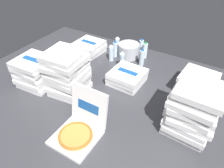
{
  "coord_description": "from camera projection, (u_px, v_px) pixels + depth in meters",
  "views": [
    {
      "loc": [
        0.82,
        -1.25,
        1.37
      ],
      "look_at": [
        0.01,
        0.1,
        0.14
      ],
      "focal_mm": 32.6,
      "sensor_mm": 36.0,
      "label": 1
    }
  ],
  "objects": [
    {
      "name": "water_bottle_0",
      "position": [
        117.0,
        45.0,
        2.73
      ],
      "size": [
        0.06,
        0.06,
        0.21
      ],
      "color": "silver",
      "rests_on": "ground_plane"
    },
    {
      "name": "water_bottle_4",
      "position": [
        115.0,
        49.0,
        2.64
      ],
      "size": [
        0.06,
        0.06,
        0.21
      ],
      "color": "silver",
      "rests_on": "ground_plane"
    },
    {
      "name": "water_bottle_5",
      "position": [
        141.0,
        47.0,
        2.69
      ],
      "size": [
        0.06,
        0.06,
        0.21
      ],
      "color": "silver",
      "rests_on": "ground_plane"
    },
    {
      "name": "ice_bucket",
      "position": [
        129.0,
        50.0,
        2.64
      ],
      "size": [
        0.27,
        0.27,
        0.18
      ],
      "primitive_type": "cylinder",
      "color": "#B7BABF",
      "rests_on": "ground_plane"
    },
    {
      "name": "water_bottle_1",
      "position": [
        111.0,
        53.0,
        2.56
      ],
      "size": [
        0.06,
        0.06,
        0.21
      ],
      "color": "silver",
      "rests_on": "ground_plane"
    },
    {
      "name": "water_bottle_6",
      "position": [
        122.0,
        61.0,
        2.42
      ],
      "size": [
        0.06,
        0.06,
        0.21
      ],
      "color": "silver",
      "rests_on": "ground_plane"
    },
    {
      "name": "water_bottle_2",
      "position": [
        142.0,
        58.0,
        2.47
      ],
      "size": [
        0.06,
        0.06,
        0.21
      ],
      "color": "silver",
      "rests_on": "ground_plane"
    },
    {
      "name": "pizza_stack_right_near",
      "position": [
        35.0,
        71.0,
        2.15
      ],
      "size": [
        0.39,
        0.38,
        0.31
      ],
      "color": "white",
      "rests_on": "ground_plane"
    },
    {
      "name": "water_bottle_3",
      "position": [
        145.0,
        51.0,
        2.61
      ],
      "size": [
        0.06,
        0.06,
        0.21
      ],
      "color": "white",
      "rests_on": "ground_plane"
    },
    {
      "name": "ground_plane",
      "position": [
        106.0,
        101.0,
        2.03
      ],
      "size": [
        3.2,
        2.4,
        0.02
      ],
      "primitive_type": "cube",
      "color": "#38383D"
    },
    {
      "name": "pizza_stack_right_mid",
      "position": [
        89.0,
        47.0,
        2.73
      ],
      "size": [
        0.38,
        0.38,
        0.16
      ],
      "color": "white",
      "rests_on": "ground_plane"
    },
    {
      "name": "pizza_stack_center_far",
      "position": [
        198.0,
        83.0,
        2.07
      ],
      "size": [
        0.37,
        0.38,
        0.2
      ],
      "color": "white",
      "rests_on": "ground_plane"
    },
    {
      "name": "pizza_stack_right_far",
      "position": [
        67.0,
        73.0,
        1.99
      ],
      "size": [
        0.4,
        0.41,
        0.46
      ],
      "color": "white",
      "rests_on": "ground_plane"
    },
    {
      "name": "open_pizza_box",
      "position": [
        80.0,
        127.0,
        1.65
      ],
      "size": [
        0.34,
        0.41,
        0.37
      ],
      "color": "white",
      "rests_on": "ground_plane"
    },
    {
      "name": "pizza_stack_left_mid",
      "position": [
        193.0,
        110.0,
        1.59
      ],
      "size": [
        0.38,
        0.38,
        0.46
      ],
      "color": "white",
      "rests_on": "ground_plane"
    },
    {
      "name": "pizza_stack_center_near",
      "position": [
        127.0,
        77.0,
        2.2
      ],
      "size": [
        0.37,
        0.37,
        0.16
      ],
      "color": "white",
      "rests_on": "ground_plane"
    }
  ]
}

